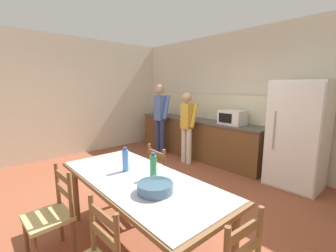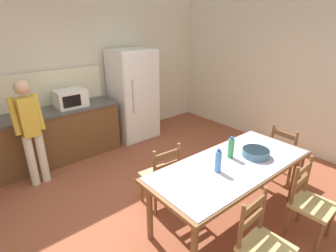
% 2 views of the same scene
% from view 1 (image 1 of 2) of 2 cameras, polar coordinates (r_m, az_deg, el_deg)
% --- Properties ---
extents(ground_plane, '(8.32, 8.32, 0.00)m').
position_cam_1_polar(ground_plane, '(3.58, -4.38, -18.58)').
color(ground_plane, brown).
extents(wall_back, '(6.52, 0.12, 2.90)m').
position_cam_1_polar(wall_back, '(5.21, 19.33, 6.58)').
color(wall_back, beige).
rests_on(wall_back, ground).
extents(wall_left, '(0.12, 5.20, 2.90)m').
position_cam_1_polar(wall_left, '(6.07, -23.90, 6.69)').
color(wall_left, beige).
rests_on(wall_left, ground).
extents(kitchen_counter, '(3.48, 0.66, 0.92)m').
position_cam_1_polar(kitchen_counter, '(5.58, 7.28, -2.99)').
color(kitchen_counter, brown).
rests_on(kitchen_counter, ground).
extents(counter_splashback, '(3.44, 0.03, 0.60)m').
position_cam_1_polar(counter_splashback, '(5.70, 9.51, 4.96)').
color(counter_splashback, beige).
rests_on(counter_splashback, kitchen_counter).
extents(refrigerator, '(0.82, 0.73, 1.82)m').
position_cam_1_polar(refrigerator, '(4.37, 30.05, -1.96)').
color(refrigerator, white).
rests_on(refrigerator, ground).
extents(microwave, '(0.50, 0.39, 0.30)m').
position_cam_1_polar(microwave, '(4.88, 16.04, 2.11)').
color(microwave, white).
rests_on(microwave, kitchen_counter).
extents(dining_table, '(2.09, 0.93, 0.78)m').
position_cam_1_polar(dining_table, '(2.43, -7.39, -14.67)').
color(dining_table, brown).
rests_on(dining_table, ground).
extents(bottle_near_centre, '(0.07, 0.07, 0.27)m').
position_cam_1_polar(bottle_near_centre, '(2.56, -10.75, -8.52)').
color(bottle_near_centre, '#4C8ED6').
rests_on(bottle_near_centre, dining_table).
extents(bottle_off_centre, '(0.07, 0.07, 0.27)m').
position_cam_1_polar(bottle_off_centre, '(2.33, -3.76, -10.24)').
color(bottle_off_centre, green).
rests_on(bottle_off_centre, dining_table).
extents(serving_bowl, '(0.32, 0.32, 0.09)m').
position_cam_1_polar(serving_bowl, '(2.07, -3.29, -15.16)').
color(serving_bowl, slate).
rests_on(serving_bowl, dining_table).
extents(chair_side_far_left, '(0.45, 0.43, 0.91)m').
position_cam_1_polar(chair_side_far_left, '(3.28, -0.96, -12.78)').
color(chair_side_far_left, brown).
rests_on(chair_side_far_left, ground).
extents(chair_side_near_left, '(0.43, 0.41, 0.91)m').
position_cam_1_polar(chair_side_near_left, '(2.68, -27.43, -19.46)').
color(chair_side_near_left, brown).
rests_on(chair_side_near_left, ground).
extents(person_at_sink, '(0.44, 0.30, 1.76)m').
position_cam_1_polar(person_at_sink, '(5.67, -2.00, 2.69)').
color(person_at_sink, navy).
rests_on(person_at_sink, ground).
extents(person_at_counter, '(0.40, 0.28, 1.59)m').
position_cam_1_polar(person_at_counter, '(4.99, 4.84, 0.55)').
color(person_at_counter, silver).
rests_on(person_at_counter, ground).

